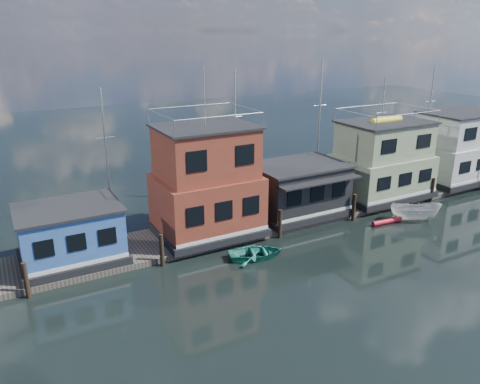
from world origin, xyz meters
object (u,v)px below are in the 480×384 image
houseboat_green (382,161)px  motorboat (415,212)px  houseboat_red (206,183)px  houseboat_white (458,148)px  dinghy_teal (256,253)px  houseboat_dark (298,189)px  houseboat_blue (71,234)px  red_kayak (387,221)px

houseboat_green → motorboat: 6.06m
houseboat_green → motorboat: houseboat_green is taller
houseboat_red → houseboat_green: size_ratio=1.41×
houseboat_white → dinghy_teal: 26.26m
houseboat_red → houseboat_white: (27.00, 0.00, -0.57)m
houseboat_red → houseboat_green: (17.00, 0.00, -0.55)m
houseboat_dark → motorboat: bearing=-33.9°
dinghy_teal → houseboat_red: bearing=32.3°
houseboat_dark → dinghy_teal: size_ratio=2.00×
houseboat_red → houseboat_blue: bearing=-180.0°
houseboat_white → dinghy_teal: (-25.63, -4.76, -3.15)m
motorboat → dinghy_teal: bearing=120.4°
houseboat_green → red_kayak: bearing=-128.2°
houseboat_green → red_kayak: 6.78m
houseboat_dark → houseboat_white: 19.03m
red_kayak → dinghy_teal: (-11.98, -0.13, 0.19)m
houseboat_blue → houseboat_red: bearing=0.0°
houseboat_blue → houseboat_white: bearing=0.0°
houseboat_green → red_kayak: size_ratio=3.13×
houseboat_red → red_kayak: 14.67m
dinghy_teal → red_kayak: bearing=-73.2°
houseboat_dark → houseboat_green: bearing=0.1°
houseboat_red → houseboat_green: 17.01m
houseboat_dark → dinghy_teal: (-6.63, -4.74, -2.03)m
motorboat → dinghy_teal: motorboat is taller
houseboat_white → dinghy_teal: bearing=-169.5°
houseboat_red → dinghy_teal: size_ratio=3.21×
houseboat_blue → houseboat_dark: 17.50m
houseboat_red → houseboat_dark: houseboat_red is taller
houseboat_green → dinghy_teal: size_ratio=2.27×
houseboat_red → dinghy_teal: 6.20m
houseboat_blue → dinghy_teal: (10.87, -4.76, -1.82)m
motorboat → houseboat_blue: bearing=110.6°
houseboat_dark → red_kayak: (5.36, -4.61, -2.22)m
houseboat_red → dinghy_teal: bearing=-73.9°
houseboat_blue → houseboat_red: 9.69m
houseboat_dark → houseboat_red: bearing=179.9°
houseboat_white → dinghy_teal: size_ratio=2.27×
motorboat → red_kayak: bearing=108.1°
houseboat_dark → houseboat_green: houseboat_green is taller
houseboat_blue → motorboat: bearing=-11.7°
houseboat_red → dinghy_teal: (1.37, -4.76, -3.72)m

